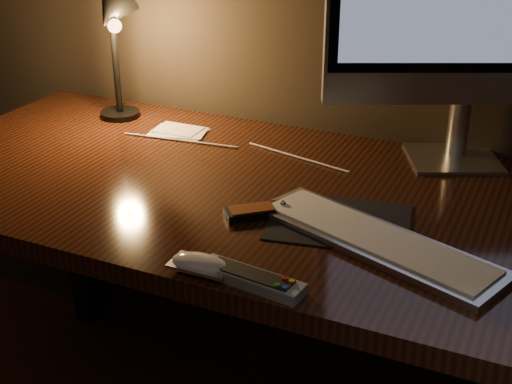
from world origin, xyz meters
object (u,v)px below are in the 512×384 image
at_px(desk, 269,228).
at_px(mouse, 201,266).
at_px(desk_lamp, 113,31).
at_px(tv_remote, 251,278).
at_px(keyboard, 376,240).
at_px(media_remote, 260,211).

bearing_deg(desk, mouse, -82.26).
relative_size(mouse, desk_lamp, 0.30).
bearing_deg(desk, tv_remote, -70.18).
distance_m(desk, tv_remote, 0.45).
xyz_separation_m(mouse, desk_lamp, (-0.54, 0.56, 0.22)).
bearing_deg(keyboard, desk_lamp, 175.89).
bearing_deg(desk_lamp, mouse, -61.63).
height_order(mouse, desk_lamp, desk_lamp).
bearing_deg(keyboard, mouse, -118.38).
distance_m(keyboard, desk_lamp, 0.88).
bearing_deg(tv_remote, mouse, -173.13).
bearing_deg(mouse, keyboard, 40.67).
relative_size(keyboard, desk_lamp, 1.36).
xyz_separation_m(mouse, tv_remote, (0.09, -0.00, 0.00)).
distance_m(desk, mouse, 0.43).
relative_size(desk, mouse, 15.59).
height_order(desk, media_remote, media_remote).
relative_size(media_remote, tv_remote, 0.72).
bearing_deg(keyboard, tv_remote, -104.58).
distance_m(mouse, media_remote, 0.22).
xyz_separation_m(keyboard, desk_lamp, (-0.77, 0.35, 0.22)).
bearing_deg(media_remote, tv_remote, -109.16).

